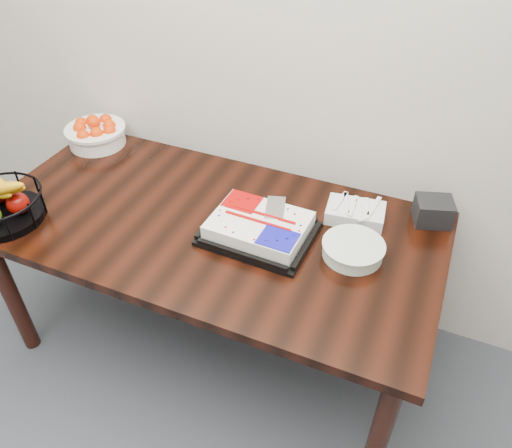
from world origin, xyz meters
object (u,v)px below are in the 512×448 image
at_px(tangerine_bowl, 95,129).
at_px(napkin_box, 433,211).
at_px(plate_stack, 353,250).
at_px(cake_tray, 259,228).
at_px(fruit_basket, 0,204).
at_px(table, 210,238).

distance_m(tangerine_bowl, napkin_box, 1.57).
bearing_deg(tangerine_bowl, plate_stack, -12.11).
relative_size(cake_tray, fruit_basket, 1.25).
height_order(table, cake_tray, cake_tray).
relative_size(fruit_basket, plate_stack, 1.46).
distance_m(table, cake_tray, 0.25).
relative_size(cake_tray, napkin_box, 3.00).
distance_m(fruit_basket, plate_stack, 1.36).
xyz_separation_m(table, plate_stack, (0.57, 0.03, 0.11)).
height_order(cake_tray, tangerine_bowl, tangerine_bowl).
bearing_deg(plate_stack, cake_tray, -174.74).
distance_m(cake_tray, napkin_box, 0.68).
xyz_separation_m(fruit_basket, napkin_box, (1.55, 0.65, -0.02)).
bearing_deg(plate_stack, tangerine_bowl, 167.89).
relative_size(tangerine_bowl, fruit_basket, 0.86).
distance_m(fruit_basket, napkin_box, 1.68).
distance_m(cake_tray, tangerine_bowl, 1.04).
bearing_deg(table, fruit_basket, -158.17).
relative_size(tangerine_bowl, napkin_box, 2.07).
height_order(table, napkin_box, napkin_box).
bearing_deg(tangerine_bowl, table, -22.63).
height_order(tangerine_bowl, fruit_basket, tangerine_bowl).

